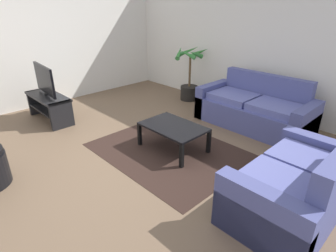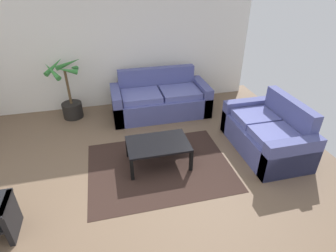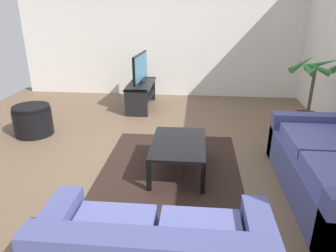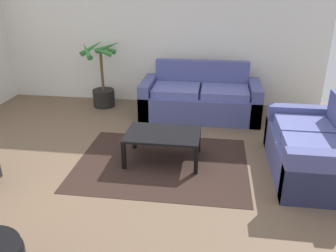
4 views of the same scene
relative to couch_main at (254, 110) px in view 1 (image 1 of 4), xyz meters
The scene contains 10 objects.
ground_plane 2.44m from the couch_main, 109.66° to the right, with size 6.60×6.60×0.00m, color brown.
wall_back 1.51m from the couch_main, 138.70° to the left, with size 6.00×0.06×2.70m, color silver.
wall_left 4.57m from the couch_main, 149.10° to the right, with size 0.06×6.00×2.70m, color silver.
couch_main is the anchor object (origin of this frame).
couch_loveseat 2.26m from the couch_main, 49.50° to the right, with size 0.90×1.56×0.90m.
tv_stand 3.80m from the couch_main, 138.09° to the right, with size 1.10×0.45×0.49m.
tv 3.83m from the couch_main, 138.12° to the right, with size 0.92×0.12×0.56m.
coffee_table 1.71m from the couch_main, 103.43° to the right, with size 0.95×0.63×0.39m.
area_rug 1.83m from the couch_main, 102.69° to the right, with size 2.20×1.70×0.01m, color black.
potted_palm 1.84m from the couch_main, behind, with size 0.72×0.75×1.21m.
Camera 1 is at (3.03, -2.01, 2.07)m, focal length 29.19 mm.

